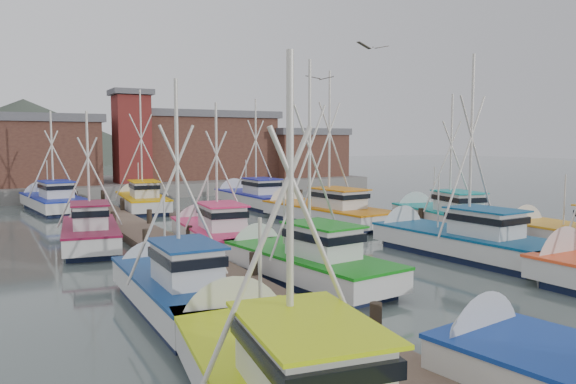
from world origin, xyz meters
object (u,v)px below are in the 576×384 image
boat_4 (298,262)px  boat_12 (141,201)px  lookout_tower (132,136)px  boat_8 (213,233)px

boat_4 → boat_12: boat_12 is taller
boat_12 → boat_4: bearing=-85.4°
lookout_tower → boat_8: (-2.66, -27.61, -4.87)m
lookout_tower → boat_8: bearing=-95.5°
lookout_tower → boat_8: size_ratio=0.97×
boat_12 → boat_8: bearing=-87.2°
boat_4 → boat_8: boat_4 is taller
lookout_tower → boat_8: lookout_tower is taller
boat_4 → boat_8: 7.44m
boat_4 → boat_8: bearing=86.4°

